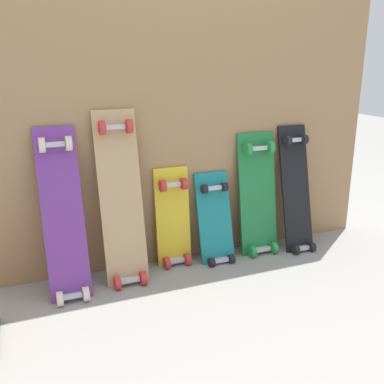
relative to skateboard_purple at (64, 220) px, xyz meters
The scene contains 8 objects.
ground_plane 0.78m from the skateboard_purple, ahead, with size 12.00×12.00×0.00m, color gray.
plywood_wall_panel 0.82m from the skateboard_purple, 13.74° to the left, with size 2.39×0.04×1.59m, color #99724C.
skateboard_purple is the anchor object (origin of this frame).
skateboard_natural 0.30m from the skateboard_purple, ahead, with size 0.22×0.27×0.94m.
skateboard_yellow 0.62m from the skateboard_purple, ahead, with size 0.20×0.14×0.61m.
skateboard_teal 0.85m from the skateboard_purple, ahead, with size 0.20×0.21×0.58m.
skateboard_green 1.12m from the skateboard_purple, ahead, with size 0.24×0.20×0.77m.
skateboard_black 1.36m from the skateboard_purple, ahead, with size 0.19×0.25×0.81m.
Camera 1 is at (-0.85, -2.16, 1.12)m, focal length 41.05 mm.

